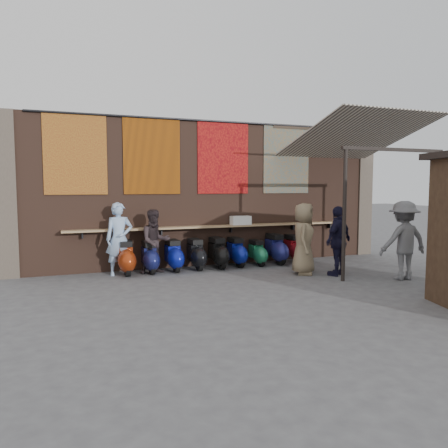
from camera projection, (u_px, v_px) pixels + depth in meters
The scene contains 30 objects.
ground at pixel (250, 283), 9.98m from camera, with size 70.00×70.00×0.00m, color #474749.
brick_wall at pixel (211, 194), 12.31m from camera, with size 10.00×0.40×4.00m, color brown.
pier_left at pixel (6, 195), 10.43m from camera, with size 0.50×0.50×4.00m, color #4C4238.
pier_right at pixel (361, 193), 14.19m from camera, with size 0.50×0.50×4.00m, color #4C4238.
eating_counter at pixel (215, 226), 12.05m from camera, with size 8.00×0.32×0.05m, color #9E7A51.
shelf_box at pixel (241, 220), 12.28m from camera, with size 0.56×0.27×0.24m, color white.
tapestry_redgold at pixel (76, 154), 10.72m from camera, with size 1.50×0.02×2.00m, color maroon.
tapestry_sun at pixel (152, 156), 11.41m from camera, with size 1.50×0.02×2.00m, color orange.
tapestry_orange at pixel (223, 158), 12.13m from camera, with size 1.50×0.02×2.00m, color red.
tapestry_multi at pixel (286, 159), 12.85m from camera, with size 1.50×0.02×2.00m, color #206078.
hang_rail at pixel (213, 121), 11.93m from camera, with size 0.06×0.06×9.50m, color black.
scooter_stool_0 at pixel (126, 258), 10.90m from camera, with size 0.40×0.89×0.85m, color maroon, non-canonical shape.
scooter_stool_1 at pixel (150, 257), 11.13m from camera, with size 0.38×0.84×0.79m, color #151A50, non-canonical shape.
scooter_stool_2 at pixel (174, 256), 11.36m from camera, with size 0.38×0.85×0.81m, color #0C178E, non-canonical shape.
scooter_stool_3 at pixel (196, 254), 11.58m from camera, with size 0.38×0.85×0.80m, color black, non-canonical shape.
scooter_stool_4 at pixel (218, 253), 11.77m from camera, with size 0.39×0.86×0.82m, color black, non-canonical shape.
scooter_stool_5 at pixel (236, 252), 12.03m from camera, with size 0.37×0.83×0.79m, color navy, non-canonical shape.
scooter_stool_6 at pixel (257, 253), 12.18m from camera, with size 0.33×0.74×0.70m, color #1C7148, non-canonical shape.
scooter_stool_7 at pixel (276, 249), 12.42m from camera, with size 0.40×0.89×0.84m, color navy, non-canonical shape.
scooter_stool_8 at pixel (294, 249), 12.69m from camera, with size 0.37×0.83×0.78m, color #A7161F, non-canonical shape.
diner_left at pixel (119, 239), 10.80m from camera, with size 0.66×0.43×1.81m, color #9CBCE3.
diner_right at pixel (155, 241), 11.04m from camera, with size 0.79×0.61×1.62m, color #2C2225.
shopper_navy at pixel (338, 241), 10.76m from camera, with size 1.01×0.42×1.72m, color black.
shopper_grey at pixel (404, 240), 10.29m from camera, with size 1.20×0.69×1.86m, color slate.
shopper_tan at pixel (304, 239), 10.91m from camera, with size 0.87×0.57×1.79m, color #7C6B4F.
awning_canvas at pixel (355, 136), 11.77m from camera, with size 3.20×3.40×0.03m, color beige.
awning_ledger at pixel (322, 128), 13.21m from camera, with size 3.30×0.08×0.12m, color #33261C.
awning_header at pixel (395, 150), 10.42m from camera, with size 3.00×0.08×0.08m, color black.
awning_post_left at pixel (344, 215), 10.05m from camera, with size 0.09×0.09×3.10m, color black.
awning_post_right at pixel (436, 212), 11.06m from camera, with size 0.09×0.09×3.10m, color black.
Camera 1 is at (-4.12, -8.94, 2.21)m, focal length 35.00 mm.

